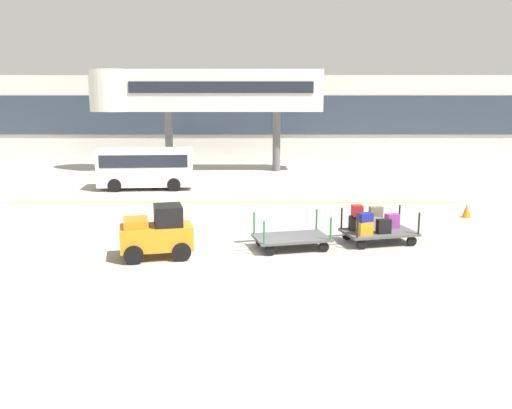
{
  "coord_description": "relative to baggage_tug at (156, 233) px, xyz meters",
  "views": [
    {
      "loc": [
        0.12,
        -15.26,
        4.7
      ],
      "look_at": [
        0.16,
        3.03,
        1.1
      ],
      "focal_mm": 38.14,
      "sensor_mm": 36.0,
      "label": 1
    }
  ],
  "objects": [
    {
      "name": "baggage_tug",
      "position": [
        0.0,
        0.0,
        0.0
      ],
      "size": [
        2.3,
        1.64,
        1.58
      ],
      "color": "orange",
      "rests_on": "ground_plane"
    },
    {
      "name": "ground_plane",
      "position": [
        2.81,
        -0.38,
        -0.75
      ],
      "size": [
        120.0,
        120.0,
        0.0
      ],
      "primitive_type": "plane",
      "color": "#9E9B91"
    },
    {
      "name": "baggage_cart_lead",
      "position": [
        4.04,
        0.97,
        -0.41
      ],
      "size": [
        3.09,
        1.9,
        1.1
      ],
      "color": "#4C4C4F",
      "rests_on": "ground_plane"
    },
    {
      "name": "apron_lead_line",
      "position": [
        1.83,
        8.65,
        -0.75
      ],
      "size": [
        20.65,
        0.24,
        0.01
      ],
      "primitive_type": "cube",
      "rotation": [
        0.0,
        0.0,
        -0.0
      ],
      "color": "yellow",
      "rests_on": "ground_plane"
    },
    {
      "name": "safety_cone_near",
      "position": [
        11.33,
        5.53,
        -0.48
      ],
      "size": [
        0.36,
        0.36,
        0.55
      ],
      "primitive_type": "cone",
      "color": "orange",
      "rests_on": "ground_plane"
    },
    {
      "name": "baggage_cart_middle",
      "position": [
        6.83,
        1.67,
        -0.19
      ],
      "size": [
        3.09,
        1.9,
        1.23
      ],
      "color": "#4C4C4F",
      "rests_on": "ground_plane"
    },
    {
      "name": "shuttle_van",
      "position": [
        -2.82,
        12.51,
        0.48
      ],
      "size": [
        4.93,
        2.28,
        2.1
      ],
      "color": "white",
      "rests_on": "ground_plane"
    },
    {
      "name": "terminal_building",
      "position": [
        2.81,
        25.59,
        2.4
      ],
      "size": [
        56.17,
        2.51,
        6.29
      ],
      "color": "beige",
      "rests_on": "ground_plane"
    },
    {
      "name": "jet_bridge",
      "position": [
        -0.87,
        19.61,
        4.32
      ],
      "size": [
        14.75,
        3.0,
        6.43
      ],
      "color": "silver",
      "rests_on": "ground_plane"
    }
  ]
}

